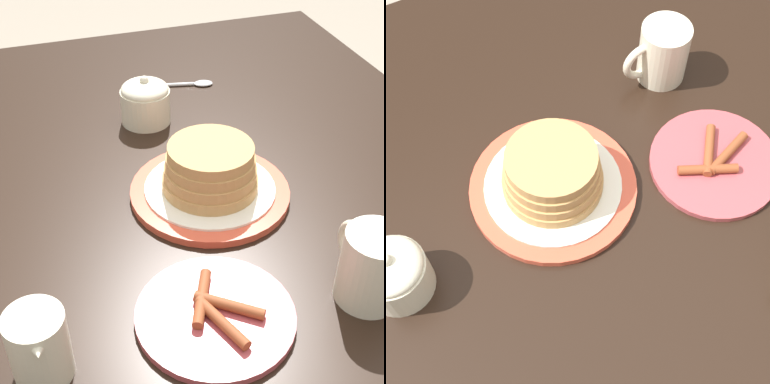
# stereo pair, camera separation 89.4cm
# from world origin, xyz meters

# --- Properties ---
(dining_table) EXTENTS (1.29, 1.07, 0.77)m
(dining_table) POSITION_xyz_m (0.00, 0.00, 0.65)
(dining_table) COLOR black
(dining_table) RESTS_ON ground_plane
(pancake_plate) EXTENTS (0.25, 0.25, 0.09)m
(pancake_plate) POSITION_xyz_m (-0.03, -0.04, 0.80)
(pancake_plate) COLOR #DB5138
(pancake_plate) RESTS_ON dining_table
(side_plate_bacon) EXTENTS (0.20, 0.20, 0.02)m
(side_plate_bacon) POSITION_xyz_m (-0.26, 0.03, 0.77)
(side_plate_bacon) COLOR #B2474C
(side_plate_bacon) RESTS_ON dining_table
(coffee_mug) EXTENTS (0.11, 0.08, 0.10)m
(coffee_mug) POSITION_xyz_m (-0.28, -0.16, 0.82)
(coffee_mug) COLOR beige
(coffee_mug) RESTS_ON dining_table
(creamer_pitcher) EXTENTS (0.11, 0.07, 0.10)m
(creamer_pitcher) POSITION_xyz_m (-0.28, 0.24, 0.82)
(creamer_pitcher) COLOR beige
(creamer_pitcher) RESTS_ON dining_table
(sugar_bowl) EXTENTS (0.09, 0.09, 0.09)m
(sugar_bowl) POSITION_xyz_m (0.22, -0.01, 0.81)
(sugar_bowl) COLOR beige
(sugar_bowl) RESTS_ON dining_table
(spoon) EXTENTS (0.05, 0.14, 0.01)m
(spoon) POSITION_xyz_m (0.33, -0.13, 0.77)
(spoon) COLOR silver
(spoon) RESTS_ON dining_table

